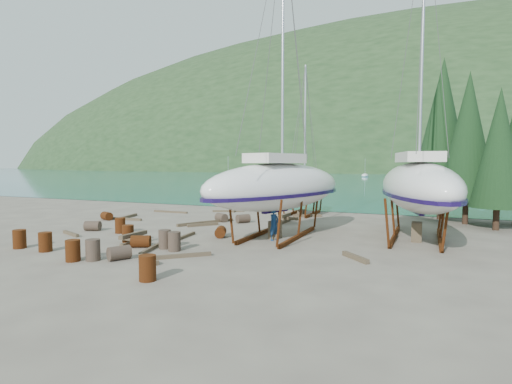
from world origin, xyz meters
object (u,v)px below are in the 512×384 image
at_px(large_sailboat_far, 418,186).
at_px(large_sailboat_near, 279,186).
at_px(worker, 274,224).
at_px(small_sailboat_shore, 303,190).

bearing_deg(large_sailboat_far, large_sailboat_near, -177.02).
relative_size(large_sailboat_near, worker, 10.13).
bearing_deg(small_sailboat_shore, large_sailboat_far, -48.49).
relative_size(large_sailboat_near, small_sailboat_shore, 1.49).
bearing_deg(large_sailboat_far, small_sailboat_shore, 124.27).
bearing_deg(large_sailboat_near, worker, -65.14).
bearing_deg(large_sailboat_far, worker, -169.16).
relative_size(large_sailboat_far, worker, 10.13).
relative_size(large_sailboat_far, small_sailboat_shore, 1.49).
xyz_separation_m(large_sailboat_far, small_sailboat_shore, (-8.48, 7.57, -0.91)).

